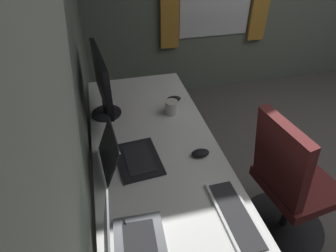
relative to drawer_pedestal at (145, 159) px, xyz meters
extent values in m
cube|color=slate|center=(-0.57, 0.41, 0.95)|extent=(4.77, 0.10, 2.60)
cube|color=white|center=(-0.41, -0.03, 0.37)|extent=(2.00, 0.73, 0.03)
cylinder|color=silver|center=(0.52, -0.33, 0.00)|extent=(0.05, 0.05, 0.70)
cylinder|color=silver|center=(0.52, 0.28, 0.00)|extent=(0.05, 0.05, 0.70)
cube|color=white|center=(0.00, 0.00, 0.00)|extent=(0.40, 0.50, 0.69)
cube|color=silver|center=(0.00, -0.25, 0.00)|extent=(0.37, 0.01, 0.61)
cylinder|color=black|center=(0.10, 0.23, 0.39)|extent=(0.20, 0.20, 0.01)
cylinder|color=black|center=(0.10, 0.23, 0.44)|extent=(0.04, 0.04, 0.10)
cube|color=black|center=(0.10, 0.23, 0.66)|extent=(0.52, 0.08, 0.33)
cube|color=#330F14|center=(0.10, 0.21, 0.66)|extent=(0.48, 0.06, 0.29)
cube|color=#595B60|center=(-0.94, 0.16, 0.39)|extent=(0.35, 0.23, 0.01)
cube|color=#262628|center=(-0.94, 0.16, 0.40)|extent=(0.28, 0.15, 0.00)
cube|color=#595B60|center=(-0.93, 0.29, 0.50)|extent=(0.35, 0.06, 0.20)
cube|color=navy|center=(-0.93, 0.29, 0.50)|extent=(0.31, 0.05, 0.17)
cube|color=black|center=(-0.40, 0.09, 0.39)|extent=(0.33, 0.25, 0.01)
cube|color=#262628|center=(-0.40, 0.09, 0.40)|extent=(0.26, 0.17, 0.00)
cube|color=black|center=(-0.41, 0.24, 0.50)|extent=(0.32, 0.12, 0.20)
cube|color=#330F14|center=(-0.41, 0.24, 0.50)|extent=(0.28, 0.10, 0.17)
cube|color=silver|center=(-0.87, -0.28, 0.39)|extent=(0.42, 0.15, 0.02)
cube|color=#2D2D30|center=(-0.87, -0.28, 0.40)|extent=(0.38, 0.12, 0.00)
ellipsoid|color=black|center=(0.16, -0.26, 0.40)|extent=(0.06, 0.10, 0.03)
ellipsoid|color=black|center=(-0.44, -0.26, 0.40)|extent=(0.06, 0.10, 0.03)
cylinder|color=silver|center=(0.01, -0.20, 0.43)|extent=(0.09, 0.09, 0.09)
torus|color=silver|center=(0.06, -0.20, 0.43)|extent=(0.06, 0.01, 0.06)
cube|color=maroon|center=(-0.57, -0.88, 0.11)|extent=(0.49, 0.47, 0.07)
cube|color=maroon|center=(-0.60, -0.67, 0.40)|extent=(0.41, 0.18, 0.50)
cylinder|color=black|center=(-0.57, -0.88, -0.10)|extent=(0.05, 0.05, 0.37)
cylinder|color=black|center=(-0.57, -0.88, -0.31)|extent=(0.56, 0.56, 0.03)
camera|label=1|loc=(-1.58, 0.21, 1.51)|focal=31.04mm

